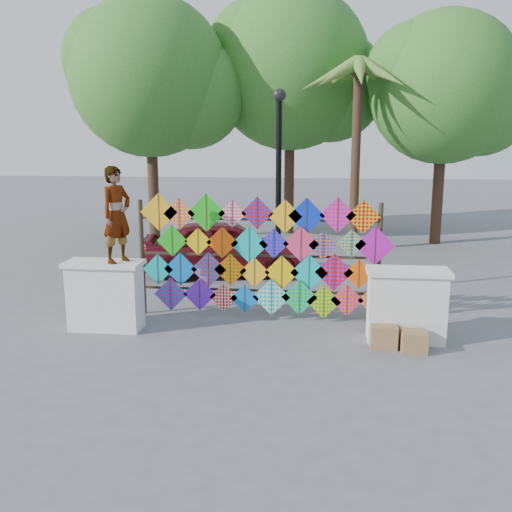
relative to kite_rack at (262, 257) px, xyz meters
name	(u,v)px	position (x,y,z in m)	size (l,w,h in m)	color
ground	(253,331)	(-0.10, -0.72, -1.23)	(80.00, 80.00, 0.00)	slate
parapet_left	(105,295)	(-2.80, -0.92, -0.58)	(1.40, 0.65, 1.28)	silver
parapet_right	(406,305)	(2.60, -0.92, -0.58)	(1.40, 0.65, 1.28)	silver
kite_rack	(262,257)	(0.00, 0.00, 0.00)	(4.93, 0.24, 2.44)	#2F251A
tree_west	(153,78)	(-4.50, 8.31, 4.15)	(5.85, 5.20, 8.01)	#4A321F
tree_mid	(293,71)	(0.01, 10.31, 4.54)	(6.30, 5.60, 8.61)	#4A321F
tree_east	(447,89)	(5.00, 8.81, 3.75)	(5.40, 4.80, 7.42)	#4A321F
palm_tree	(358,87)	(2.10, 7.28, 3.72)	(3.62, 3.62, 5.83)	#4A321F
vendor_woman	(117,215)	(-2.50, -0.92, 0.90)	(0.63, 0.41, 1.72)	#99999E
sedan	(226,247)	(-1.30, 3.54, -0.51)	(1.70, 4.23, 1.44)	maroon
lamppost	(279,176)	(0.20, 1.28, 1.46)	(0.28, 0.28, 4.46)	black
cardboard_box_near	(383,336)	(2.20, -1.29, -1.04)	(0.44, 0.39, 0.39)	olive
cardboard_box_far	(414,342)	(2.67, -1.45, -1.06)	(0.42, 0.39, 0.35)	olive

